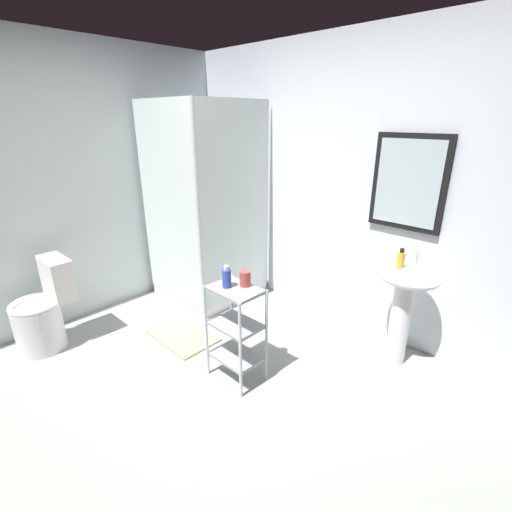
# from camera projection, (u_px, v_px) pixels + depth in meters

# --- Properties ---
(ground_plane) EXTENTS (4.20, 4.20, 0.02)m
(ground_plane) POSITION_uv_depth(u_px,v_px,m) (183.00, 415.00, 2.43)
(ground_plane) COLOR #969B93
(wall_back) EXTENTS (4.20, 0.14, 2.50)m
(wall_back) POSITION_uv_depth(u_px,v_px,m) (346.00, 189.00, 3.22)
(wall_back) COLOR white
(wall_back) RESTS_ON ground_plane
(wall_left) EXTENTS (0.10, 4.20, 2.50)m
(wall_left) POSITION_uv_depth(u_px,v_px,m) (46.00, 190.00, 3.17)
(wall_left) COLOR silver
(wall_left) RESTS_ON ground_plane
(shower_stall) EXTENTS (0.92, 0.92, 2.00)m
(shower_stall) POSITION_uv_depth(u_px,v_px,m) (207.00, 257.00, 3.84)
(shower_stall) COLOR white
(shower_stall) RESTS_ON ground_plane
(pedestal_sink) EXTENTS (0.46, 0.37, 0.81)m
(pedestal_sink) POSITION_uv_depth(u_px,v_px,m) (404.00, 296.00, 2.75)
(pedestal_sink) COLOR white
(pedestal_sink) RESTS_ON ground_plane
(sink_faucet) EXTENTS (0.03, 0.03, 0.10)m
(sink_faucet) POSITION_uv_depth(u_px,v_px,m) (416.00, 258.00, 2.73)
(sink_faucet) COLOR silver
(sink_faucet) RESTS_ON pedestal_sink
(toilet) EXTENTS (0.37, 0.49, 0.76)m
(toilet) POSITION_uv_depth(u_px,v_px,m) (44.00, 313.00, 3.05)
(toilet) COLOR white
(toilet) RESTS_ON ground_plane
(storage_cart) EXTENTS (0.38, 0.28, 0.74)m
(storage_cart) POSITION_uv_depth(u_px,v_px,m) (236.00, 326.00, 2.63)
(storage_cart) COLOR silver
(storage_cart) RESTS_ON ground_plane
(hand_soap_bottle) EXTENTS (0.06, 0.06, 0.15)m
(hand_soap_bottle) POSITION_uv_depth(u_px,v_px,m) (401.00, 259.00, 2.66)
(hand_soap_bottle) COLOR gold
(hand_soap_bottle) RESTS_ON pedestal_sink
(shampoo_bottle_blue) EXTENTS (0.06, 0.06, 0.16)m
(shampoo_bottle_blue) POSITION_uv_depth(u_px,v_px,m) (227.00, 278.00, 2.51)
(shampoo_bottle_blue) COLOR #3149B8
(shampoo_bottle_blue) RESTS_ON storage_cart
(rinse_cup) EXTENTS (0.08, 0.08, 0.11)m
(rinse_cup) POSITION_uv_depth(u_px,v_px,m) (245.00, 279.00, 2.54)
(rinse_cup) COLOR #B24742
(rinse_cup) RESTS_ON storage_cart
(bath_mat) EXTENTS (0.60, 0.40, 0.02)m
(bath_mat) POSITION_uv_depth(u_px,v_px,m) (183.00, 336.00, 3.27)
(bath_mat) COLOR tan
(bath_mat) RESTS_ON ground_plane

